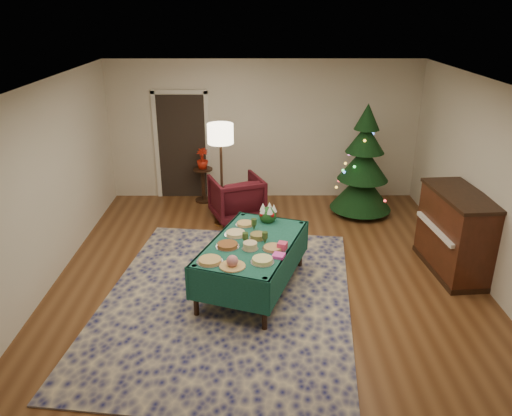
{
  "coord_description": "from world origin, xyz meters",
  "views": [
    {
      "loc": [
        -0.19,
        -6.04,
        3.62
      ],
      "look_at": [
        -0.16,
        0.61,
        0.91
      ],
      "focal_mm": 35.0,
      "sensor_mm": 36.0,
      "label": 1
    }
  ],
  "objects_px": {
    "potted_plant": "(202,163)",
    "piano": "(455,234)",
    "gift_box": "(282,246)",
    "armchair": "(237,196)",
    "side_table": "(203,185)",
    "christmas_tree": "(363,166)",
    "buffet_table": "(253,252)",
    "floor_lamp": "(221,140)"
  },
  "relations": [
    {
      "from": "side_table",
      "to": "christmas_tree",
      "type": "bearing_deg",
      "value": -11.74
    },
    {
      "from": "floor_lamp",
      "to": "piano",
      "type": "bearing_deg",
      "value": -26.08
    },
    {
      "from": "buffet_table",
      "to": "piano",
      "type": "relative_size",
      "value": 1.45
    },
    {
      "from": "christmas_tree",
      "to": "side_table",
      "type": "bearing_deg",
      "value": 168.26
    },
    {
      "from": "gift_box",
      "to": "piano",
      "type": "height_order",
      "value": "piano"
    },
    {
      "from": "piano",
      "to": "gift_box",
      "type": "bearing_deg",
      "value": -163.71
    },
    {
      "from": "floor_lamp",
      "to": "christmas_tree",
      "type": "height_order",
      "value": "christmas_tree"
    },
    {
      "from": "buffet_table",
      "to": "side_table",
      "type": "distance_m",
      "value": 3.47
    },
    {
      "from": "armchair",
      "to": "piano",
      "type": "distance_m",
      "value": 3.73
    },
    {
      "from": "floor_lamp",
      "to": "piano",
      "type": "distance_m",
      "value": 3.94
    },
    {
      "from": "potted_plant",
      "to": "side_table",
      "type": "bearing_deg",
      "value": 0.0
    },
    {
      "from": "gift_box",
      "to": "floor_lamp",
      "type": "distance_m",
      "value": 2.7
    },
    {
      "from": "gift_box",
      "to": "christmas_tree",
      "type": "height_order",
      "value": "christmas_tree"
    },
    {
      "from": "christmas_tree",
      "to": "floor_lamp",
      "type": "bearing_deg",
      "value": -169.01
    },
    {
      "from": "buffet_table",
      "to": "floor_lamp",
      "type": "relative_size",
      "value": 1.16
    },
    {
      "from": "side_table",
      "to": "piano",
      "type": "distance_m",
      "value": 4.78
    },
    {
      "from": "buffet_table",
      "to": "armchair",
      "type": "bearing_deg",
      "value": 96.82
    },
    {
      "from": "armchair",
      "to": "christmas_tree",
      "type": "height_order",
      "value": "christmas_tree"
    },
    {
      "from": "floor_lamp",
      "to": "potted_plant",
      "type": "distance_m",
      "value": 1.41
    },
    {
      "from": "floor_lamp",
      "to": "side_table",
      "type": "relative_size",
      "value": 2.67
    },
    {
      "from": "buffet_table",
      "to": "gift_box",
      "type": "xyz_separation_m",
      "value": [
        0.38,
        -0.21,
        0.19
      ]
    },
    {
      "from": "gift_box",
      "to": "side_table",
      "type": "relative_size",
      "value": 0.17
    },
    {
      "from": "gift_box",
      "to": "floor_lamp",
      "type": "bearing_deg",
      "value": 110.81
    },
    {
      "from": "side_table",
      "to": "gift_box",
      "type": "bearing_deg",
      "value": -68.96
    },
    {
      "from": "floor_lamp",
      "to": "potted_plant",
      "type": "xyz_separation_m",
      "value": [
        -0.44,
        1.11,
        -0.74
      ]
    },
    {
      "from": "buffet_table",
      "to": "armchair",
      "type": "xyz_separation_m",
      "value": [
        -0.29,
        2.45,
        -0.14
      ]
    },
    {
      "from": "armchair",
      "to": "floor_lamp",
      "type": "height_order",
      "value": "floor_lamp"
    },
    {
      "from": "buffet_table",
      "to": "piano",
      "type": "bearing_deg",
      "value": 10.3
    },
    {
      "from": "armchair",
      "to": "side_table",
      "type": "xyz_separation_m",
      "value": [
        -0.68,
        0.87,
        -0.11
      ]
    },
    {
      "from": "potted_plant",
      "to": "christmas_tree",
      "type": "relative_size",
      "value": 0.19
    },
    {
      "from": "potted_plant",
      "to": "gift_box",
      "type": "bearing_deg",
      "value": -68.96
    },
    {
      "from": "potted_plant",
      "to": "christmas_tree",
      "type": "bearing_deg",
      "value": -11.74
    },
    {
      "from": "buffet_table",
      "to": "gift_box",
      "type": "bearing_deg",
      "value": -28.66
    },
    {
      "from": "gift_box",
      "to": "potted_plant",
      "type": "xyz_separation_m",
      "value": [
        -1.36,
        3.53,
        0.02
      ]
    },
    {
      "from": "gift_box",
      "to": "floor_lamp",
      "type": "xyz_separation_m",
      "value": [
        -0.92,
        2.42,
        0.76
      ]
    },
    {
      "from": "armchair",
      "to": "floor_lamp",
      "type": "relative_size",
      "value": 0.49
    },
    {
      "from": "buffet_table",
      "to": "side_table",
      "type": "bearing_deg",
      "value": 106.37
    },
    {
      "from": "armchair",
      "to": "piano",
      "type": "relative_size",
      "value": 0.61
    },
    {
      "from": "floor_lamp",
      "to": "christmas_tree",
      "type": "bearing_deg",
      "value": 10.99
    },
    {
      "from": "potted_plant",
      "to": "piano",
      "type": "bearing_deg",
      "value": -35.79
    },
    {
      "from": "buffet_table",
      "to": "side_table",
      "type": "relative_size",
      "value": 3.1
    },
    {
      "from": "buffet_table",
      "to": "side_table",
      "type": "xyz_separation_m",
      "value": [
        -0.98,
        3.32,
        -0.25
      ]
    }
  ]
}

